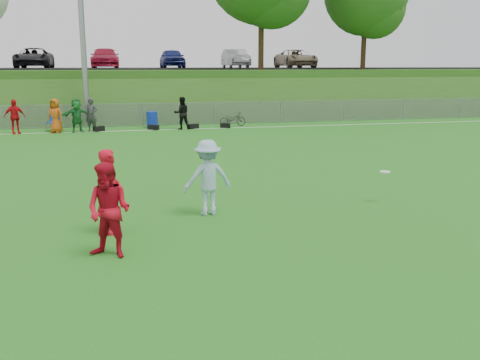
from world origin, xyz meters
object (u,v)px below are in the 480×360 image
object	(u,v)px
frisbee	(385,172)
player_blue	(208,178)
recycling_bin	(152,120)
bicycle	(233,119)
player_red_center	(109,210)
player_red_left	(111,191)

from	to	relation	value
frisbee	player_blue	bearing A→B (deg)	-179.06
recycling_bin	bicycle	world-z (taller)	recycling_bin
recycling_bin	frisbee	bearing A→B (deg)	-75.81
player_blue	frisbee	xyz separation A→B (m)	(4.42, 0.07, -0.08)
player_red_center	recycling_bin	distance (m)	19.93
player_red_center	frisbee	distance (m)	6.99
player_red_left	player_red_center	size ratio (longest dim) A/B	1.01
player_blue	recycling_bin	bearing A→B (deg)	-98.14
player_red_left	bicycle	xyz separation A→B (m)	(6.54, 18.17, -0.46)
frisbee	recycling_bin	distance (m)	17.97
player_red_left	recycling_bin	xyz separation A→B (m)	(2.14, 18.38, -0.42)
player_red_center	bicycle	distance (m)	20.67
player_red_left	player_red_center	xyz separation A→B (m)	(-0.03, -1.43, -0.01)
player_blue	bicycle	xyz separation A→B (m)	(4.41, 17.29, -0.46)
player_red_center	recycling_bin	xyz separation A→B (m)	(2.17, 19.80, -0.41)
frisbee	bicycle	distance (m)	17.22
player_red_left	frisbee	size ratio (longest dim) A/B	6.55
player_red_center	recycling_bin	world-z (taller)	player_red_center
recycling_bin	bicycle	bearing A→B (deg)	-2.68
player_blue	frisbee	world-z (taller)	player_blue
player_blue	player_red_center	bearing A→B (deg)	38.95
bicycle	frisbee	bearing A→B (deg)	173.94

